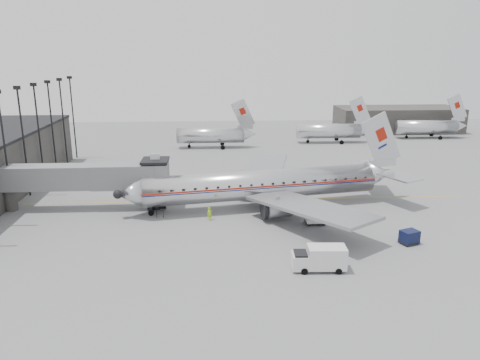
% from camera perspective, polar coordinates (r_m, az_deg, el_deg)
% --- Properties ---
extents(ground, '(160.00, 160.00, 0.00)m').
position_cam_1_polar(ground, '(58.32, -1.63, -4.32)').
color(ground, slate).
rests_on(ground, ground).
extents(hangar, '(30.00, 12.00, 6.00)m').
position_cam_1_polar(hangar, '(125.07, 18.63, 7.03)').
color(hangar, '#353330').
rests_on(hangar, ground).
extents(apron_line, '(60.00, 0.15, 0.01)m').
position_cam_1_polar(apron_line, '(64.14, 0.88, -2.44)').
color(apron_line, gold).
rests_on(apron_line, ground).
extents(jet_bridge, '(21.00, 6.20, 7.10)m').
position_cam_1_polar(jet_bridge, '(62.38, -17.26, 0.32)').
color(jet_bridge, '#5B5D5F').
rests_on(jet_bridge, ground).
extents(floodlight_masts, '(0.90, 42.25, 15.25)m').
position_cam_1_polar(floodlight_masts, '(73.48, -24.11, 5.23)').
color(floodlight_masts, black).
rests_on(floodlight_masts, ground).
extents(distant_aircraft_near, '(16.39, 3.20, 10.26)m').
position_cam_1_polar(distant_aircraft_near, '(98.32, -3.50, 5.53)').
color(distant_aircraft_near, silver).
rests_on(distant_aircraft_near, ground).
extents(distant_aircraft_mid, '(16.39, 3.20, 10.26)m').
position_cam_1_polar(distant_aircraft_mid, '(105.48, 10.84, 5.97)').
color(distant_aircraft_mid, silver).
rests_on(distant_aircraft_mid, ground).
extents(distant_aircraft_far, '(16.39, 3.20, 10.26)m').
position_cam_1_polar(distant_aircraft_far, '(117.32, 21.87, 6.08)').
color(distant_aircraft_far, silver).
rests_on(distant_aircraft_far, ground).
extents(airliner, '(37.84, 34.77, 12.05)m').
position_cam_1_polar(airliner, '(60.75, 3.30, -0.52)').
color(airliner, silver).
rests_on(airliner, ground).
extents(service_van, '(5.07, 2.20, 2.34)m').
position_cam_1_polar(service_van, '(44.57, 9.69, -9.35)').
color(service_van, silver).
rests_on(service_van, ground).
extents(baggage_cart_navy, '(2.28, 2.02, 1.48)m').
position_cam_1_polar(baggage_cart_navy, '(52.90, 19.95, -6.52)').
color(baggage_cart_navy, '#0C1233').
rests_on(baggage_cart_navy, ground).
extents(baggage_cart_white, '(2.29, 1.75, 1.79)m').
position_cam_1_polar(baggage_cart_white, '(55.93, 9.17, -4.37)').
color(baggage_cart_white, white).
rests_on(baggage_cart_white, ground).
extents(ramp_worker, '(0.67, 0.52, 1.63)m').
position_cam_1_polar(ramp_worker, '(56.53, -3.71, -4.13)').
color(ramp_worker, '#A0DB19').
rests_on(ramp_worker, ground).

